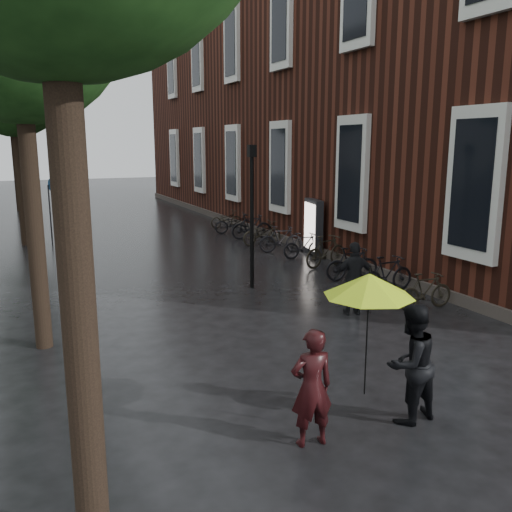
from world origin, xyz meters
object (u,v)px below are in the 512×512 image
parked_bicycles (288,241)px  lamp_post (252,203)px  ad_lightbox (313,227)px  person_burgundy (312,387)px  person_black (410,363)px  pedestrian_walking (355,279)px

parked_bicycles → lamp_post: bearing=-129.3°
parked_bicycles → ad_lightbox: size_ratio=7.34×
person_burgundy → person_black: size_ratio=0.92×
pedestrian_walking → person_burgundy: bearing=67.5°
person_burgundy → parked_bicycles: person_burgundy is taller
person_black → lamp_post: (0.94, 7.64, 1.49)m
person_black → ad_lightbox: ad_lightbox is taller
pedestrian_walking → lamp_post: lamp_post is taller
ad_lightbox → parked_bicycles: bearing=155.2°
parked_bicycles → lamp_post: 5.27m
person_black → pedestrian_walking: (2.14, 4.49, -0.01)m
person_burgundy → pedestrian_walking: 5.82m
lamp_post → parked_bicycles: bearing=50.7°
lamp_post → person_black: bearing=-97.0°
person_black → parked_bicycles: size_ratio=0.12×
person_burgundy → pedestrian_walking: pedestrian_walking is taller
ad_lightbox → lamp_post: lamp_post is taller
person_black → lamp_post: 7.84m
person_black → ad_lightbox: size_ratio=0.88×
parked_bicycles → ad_lightbox: 1.05m
pedestrian_walking → ad_lightbox: size_ratio=0.86×
person_burgundy → parked_bicycles: 12.75m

